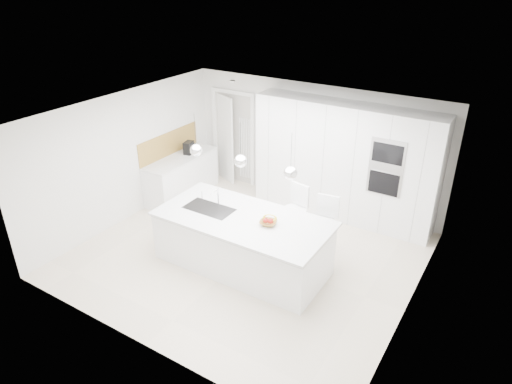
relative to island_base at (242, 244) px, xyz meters
The scene contains 28 objects.
floor 0.53m from the island_base, 108.43° to the left, with size 5.50×5.50×0.00m, color beige.
wall_back 2.92m from the island_base, 92.05° to the left, with size 5.50×5.50×0.00m, color silver.
wall_left 2.98m from the island_base, behind, with size 5.00×5.00×0.00m, color silver.
ceiling 2.09m from the island_base, 108.43° to the left, with size 5.50×5.50×0.00m, color white.
tall_cabinets 2.69m from the island_base, 74.36° to the left, with size 3.60×0.60×2.30m, color white.
oven_stack 2.86m from the island_base, 53.85° to the left, with size 0.62×0.04×1.05m, color #A5A5A8, non-canonical shape.
doorway_frame 3.50m from the island_base, 126.50° to the left, with size 1.11×0.08×2.13m, color white, non-canonical shape.
hallway_door 3.61m from the island_base, 130.22° to the left, with size 0.82×0.04×2.00m, color white.
radiator 3.28m from the island_base, 122.08° to the left, with size 0.32×0.04×1.40m, color white, non-canonical shape.
left_base_cabinets 2.96m from the island_base, 149.53° to the left, with size 0.60×1.80×0.86m, color white.
left_worktop 2.99m from the island_base, 149.53° to the left, with size 0.62×1.82×0.04m, color silver.
oak_backsplash 3.29m from the island_base, 152.14° to the left, with size 0.02×1.80×0.50m, color #A77D32.
island_base is the anchor object (origin of this frame).
island_worktop 0.45m from the island_base, 90.00° to the left, with size 2.84×1.40×0.04m, color silver.
island_sink 0.76m from the island_base, behind, with size 0.84×0.44×0.18m, color #3F3F42, non-canonical shape.
island_tap 0.89m from the island_base, 161.57° to the left, with size 0.02×0.02×0.30m, color white.
pendant_left 1.70m from the island_base, behind, with size 0.20×0.20×0.20m, color white.
pendant_mid 1.47m from the island_base, 146.31° to the right, with size 0.20×0.20×0.20m, color white.
pendant_right 1.70m from the island_base, ahead, with size 0.20×0.20×0.20m, color white.
fruit_bowl 0.68m from the island_base, ahead, with size 0.27×0.27×0.07m, color #A77D32.
espresso_machine 3.14m from the island_base, 145.06° to the left, with size 0.16×0.25×0.27m, color black.
bar_stool_left 1.05m from the island_base, 60.99° to the left, with size 0.40×0.55×1.21m, color white, non-canonical shape.
bar_stool_right 1.35m from the island_base, 37.38° to the left, with size 0.39×0.54×1.18m, color white, non-canonical shape.
apple_a 0.74m from the island_base, ahead, with size 0.08×0.08×0.08m, color #A31C17.
apple_b 0.68m from the island_base, ahead, with size 0.09×0.09×0.09m, color #A31C17.
apple_c 0.73m from the island_base, ahead, with size 0.08×0.08×0.08m, color #A31C17.
apple_extra_3 0.69m from the island_base, ahead, with size 0.08×0.08×0.08m, color #A31C17.
banana_bunch 0.76m from the island_base, ahead, with size 0.23×0.23×0.03m, color yellow.
Camera 1 is at (3.65, -5.56, 4.53)m, focal length 32.00 mm.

